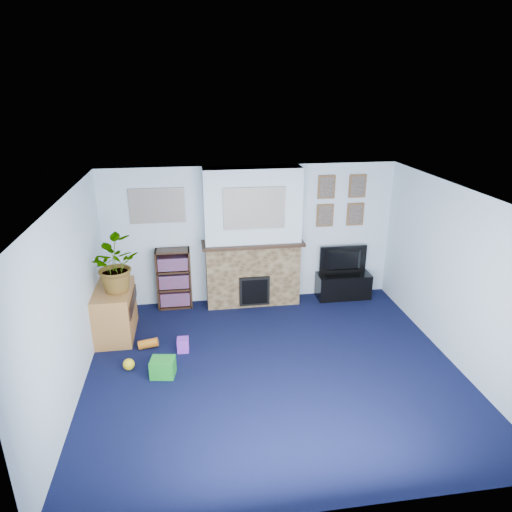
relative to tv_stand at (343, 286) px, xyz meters
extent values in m
cube|color=black|center=(-1.65, -2.03, -0.22)|extent=(5.00, 4.50, 0.01)
cube|color=white|center=(-1.65, -2.03, 2.17)|extent=(5.00, 4.50, 0.01)
cube|color=silver|center=(-1.65, 0.22, 0.97)|extent=(5.00, 0.04, 2.40)
cube|color=silver|center=(-1.65, -4.28, 0.97)|extent=(5.00, 0.04, 2.40)
cube|color=silver|center=(-4.15, -2.03, 0.97)|extent=(0.04, 4.50, 2.40)
cube|color=silver|center=(0.85, -2.03, 0.97)|extent=(0.04, 4.50, 2.40)
cube|color=brown|center=(-1.65, 0.02, 0.33)|extent=(1.60, 0.40, 1.10)
cube|color=brown|center=(-1.65, 0.02, 1.52)|extent=(1.60, 0.40, 1.30)
cube|color=brown|center=(-1.65, -0.01, 0.90)|extent=(1.72, 0.50, 0.05)
cube|color=brown|center=(-1.65, -0.19, 0.10)|extent=(0.52, 0.08, 0.52)
cube|color=brown|center=(-1.65, -0.23, 0.10)|extent=(0.44, 0.02, 0.44)
cube|color=gray|center=(-1.65, -0.19, 1.56)|extent=(1.00, 0.03, 0.68)
cube|color=gray|center=(-3.20, 0.21, 1.55)|extent=(0.90, 0.03, 0.58)
cube|color=brown|center=(-0.35, 0.20, 1.77)|extent=(0.30, 0.03, 0.40)
cube|color=brown|center=(0.20, 0.20, 1.77)|extent=(0.30, 0.03, 0.40)
cube|color=brown|center=(-0.35, 0.20, 1.27)|extent=(0.30, 0.03, 0.40)
cube|color=brown|center=(0.20, 0.20, 1.27)|extent=(0.30, 0.03, 0.40)
cube|color=black|center=(0.00, 0.00, 0.00)|extent=(0.95, 0.40, 0.45)
imported|color=black|center=(0.00, 0.02, 0.47)|extent=(0.86, 0.12, 0.50)
cube|color=black|center=(-3.00, 0.20, 0.30)|extent=(0.58, 0.02, 1.05)
cube|color=black|center=(-3.28, 0.07, 0.30)|extent=(0.03, 0.28, 1.05)
cube|color=black|center=(-2.73, 0.07, 0.30)|extent=(0.03, 0.28, 1.05)
cube|color=black|center=(-3.00, 0.07, -0.21)|extent=(0.56, 0.28, 0.03)
cube|color=black|center=(-3.00, 0.07, 0.12)|extent=(0.56, 0.28, 0.03)
cube|color=black|center=(-3.00, 0.07, 0.46)|extent=(0.56, 0.28, 0.03)
cube|color=black|center=(-3.00, 0.07, 0.81)|extent=(0.56, 0.28, 0.03)
cube|color=black|center=(-3.00, 0.06, -0.05)|extent=(0.50, 0.22, 0.24)
cube|color=black|center=(-3.00, 0.06, 0.28)|extent=(0.50, 0.22, 0.24)
cube|color=black|center=(-3.00, 0.06, 0.59)|extent=(0.50, 0.22, 0.22)
cube|color=#A56C35|center=(-3.89, -0.76, 0.12)|extent=(0.55, 0.99, 0.77)
imported|color=#26661E|center=(-3.84, -0.81, 0.94)|extent=(0.94, 0.95, 0.80)
cube|color=gold|center=(-1.63, -0.03, 1.00)|extent=(0.09, 0.05, 0.13)
cylinder|color=#B2BFC6|center=(-1.31, -0.03, 1.01)|extent=(0.05, 0.05, 0.17)
sphere|color=gray|center=(-2.16, -0.03, 0.99)|extent=(0.13, 0.13, 0.13)
cylinder|color=purple|center=(-0.96, -0.03, 0.99)|extent=(0.06, 0.06, 0.13)
cube|color=#198C26|center=(-3.13, -1.96, -0.08)|extent=(0.35, 0.30, 0.25)
sphere|color=yellow|center=(-3.60, -1.75, -0.13)|extent=(0.16, 0.16, 0.16)
cube|color=purple|center=(-2.87, -1.40, -0.11)|extent=(0.17, 0.17, 0.20)
cylinder|color=orange|center=(-3.38, -1.24, -0.15)|extent=(0.30, 0.13, 0.17)
camera|label=1|loc=(-2.66, -7.22, 3.42)|focal=32.00mm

